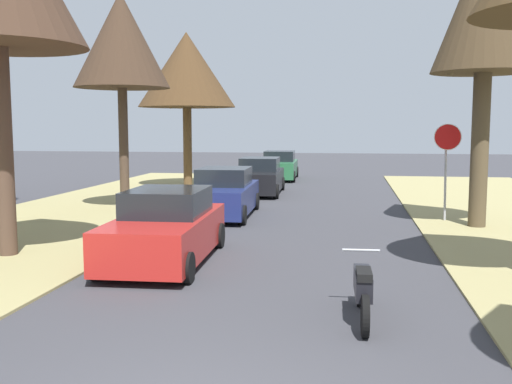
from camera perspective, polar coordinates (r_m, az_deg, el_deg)
The scene contains 9 objects.
stop_sign_far at distance 18.82m, azimuth 18.08°, elevation 3.84°, with size 0.81×0.37×2.97m.
street_tree_right_mid_b at distance 18.27m, azimuth 21.44°, elevation 16.51°, with size 2.93×2.93×8.32m.
street_tree_left_mid_b at distance 21.16m, azimuth -12.98°, elevation 14.08°, with size 3.29×3.29×7.44m.
street_tree_left_far at distance 28.32m, azimuth -6.77°, elevation 11.66°, with size 4.59×4.59×7.28m.
parked_sedan_red at distance 12.86m, azimuth -8.76°, elevation -3.56°, with size 2.09×4.47×1.57m.
parked_sedan_navy at distance 19.23m, azimuth -3.17°, elevation -0.20°, with size 2.09×4.47×1.57m.
parked_sedan_black at distance 25.51m, azimuth 0.35°, elevation 1.44°, with size 2.09×4.47×1.57m.
parked_sedan_green at distance 32.52m, azimuth 2.29°, elevation 2.51°, with size 2.09×4.47×1.57m.
parked_motorcycle at distance 9.11m, azimuth 10.33°, elevation -9.29°, with size 0.60×2.05×0.97m.
Camera 1 is at (1.60, -4.91, 2.93)m, focal length 41.14 mm.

